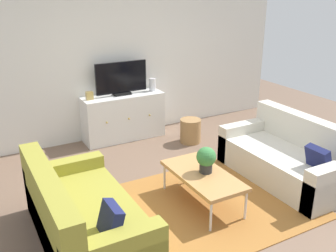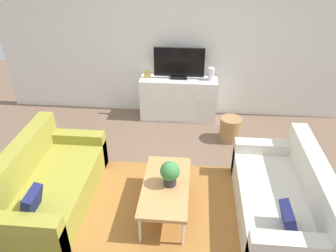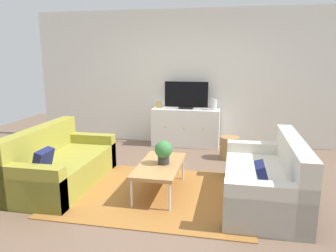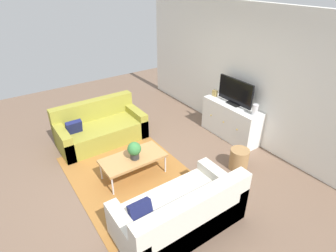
# 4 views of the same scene
# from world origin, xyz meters

# --- Properties ---
(ground_plane) EXTENTS (10.00, 10.00, 0.00)m
(ground_plane) POSITION_xyz_m (0.00, 0.00, 0.00)
(ground_plane) COLOR brown
(wall_back) EXTENTS (6.40, 0.12, 2.70)m
(wall_back) POSITION_xyz_m (0.00, 2.55, 1.35)
(wall_back) COLOR silver
(wall_back) RESTS_ON ground_plane
(area_rug) EXTENTS (2.50, 1.90, 0.01)m
(area_rug) POSITION_xyz_m (0.00, -0.15, 0.01)
(area_rug) COLOR #9E662D
(area_rug) RESTS_ON ground_plane
(couch_left_side) EXTENTS (0.90, 1.76, 0.81)m
(couch_left_side) POSITION_xyz_m (-1.44, -0.10, 0.27)
(couch_left_side) COLOR olive
(couch_left_side) RESTS_ON ground_plane
(couch_right_side) EXTENTS (0.90, 1.76, 0.81)m
(couch_right_side) POSITION_xyz_m (1.44, -0.10, 0.27)
(couch_right_side) COLOR beige
(couch_right_side) RESTS_ON ground_plane
(coffee_table) EXTENTS (0.54, 1.09, 0.40)m
(coffee_table) POSITION_xyz_m (0.04, -0.10, 0.37)
(coffee_table) COLOR #B7844C
(coffee_table) RESTS_ON ground_plane
(potted_plant) EXTENTS (0.23, 0.23, 0.31)m
(potted_plant) POSITION_xyz_m (0.09, -0.08, 0.57)
(potted_plant) COLOR #2D2D2D
(potted_plant) RESTS_ON coffee_table
(tv_console) EXTENTS (1.34, 0.47, 0.76)m
(tv_console) POSITION_xyz_m (0.04, 2.27, 0.38)
(tv_console) COLOR white
(tv_console) RESTS_ON ground_plane
(flat_screen_tv) EXTENTS (0.86, 0.16, 0.54)m
(flat_screen_tv) POSITION_xyz_m (0.04, 2.29, 1.02)
(flat_screen_tv) COLOR black
(flat_screen_tv) RESTS_ON tv_console
(glass_vase) EXTENTS (0.11, 0.11, 0.21)m
(glass_vase) POSITION_xyz_m (0.59, 2.27, 0.86)
(glass_vase) COLOR silver
(glass_vase) RESTS_ON tv_console
(mantel_clock) EXTENTS (0.11, 0.07, 0.13)m
(mantel_clock) POSITION_xyz_m (-0.51, 2.27, 0.82)
(mantel_clock) COLOR tan
(mantel_clock) RESTS_ON tv_console
(wicker_basket) EXTENTS (0.34, 0.34, 0.39)m
(wicker_basket) POSITION_xyz_m (0.93, 1.58, 0.20)
(wicker_basket) COLOR #9E7547
(wicker_basket) RESTS_ON ground_plane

